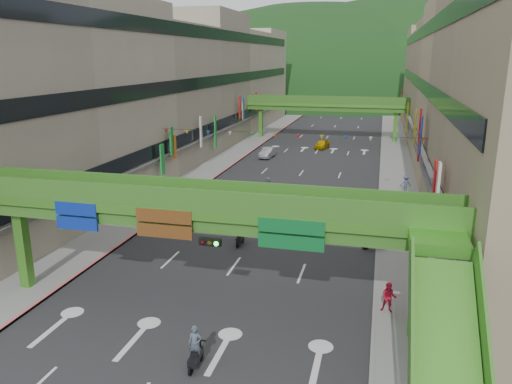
% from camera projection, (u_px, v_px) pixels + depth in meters
% --- Properties ---
extents(ground, '(320.00, 320.00, 0.00)m').
position_uv_depth(ground, '(155.00, 376.00, 21.56)').
color(ground, black).
rests_on(ground, ground).
extents(road_slab, '(18.00, 140.00, 0.02)m').
position_uv_depth(road_slab, '(313.00, 157.00, 68.34)').
color(road_slab, '#28282B').
rests_on(road_slab, ground).
extents(sidewalk_left, '(4.00, 140.00, 0.15)m').
position_uv_depth(sidewalk_left, '(236.00, 153.00, 70.91)').
color(sidewalk_left, gray).
rests_on(sidewalk_left, ground).
extents(sidewalk_right, '(4.00, 140.00, 0.15)m').
position_uv_depth(sidewalk_right, '(396.00, 161.00, 65.73)').
color(sidewalk_right, gray).
rests_on(sidewalk_right, ground).
extents(curb_left, '(0.20, 140.00, 0.18)m').
position_uv_depth(curb_left, '(249.00, 153.00, 70.46)').
color(curb_left, '#CC5959').
rests_on(curb_left, ground).
extents(curb_right, '(0.20, 140.00, 0.18)m').
position_uv_depth(curb_right, '(381.00, 160.00, 66.18)').
color(curb_right, gray).
rests_on(curb_right, ground).
extents(building_row_left, '(12.80, 95.00, 19.00)m').
position_uv_depth(building_row_left, '(181.00, 85.00, 70.31)').
color(building_row_left, '#9E937F').
rests_on(building_row_left, ground).
extents(building_row_right, '(12.80, 95.00, 19.00)m').
position_uv_depth(building_row_right, '(468.00, 89.00, 61.40)').
color(building_row_right, gray).
rests_on(building_row_right, ground).
extents(overpass_near, '(28.00, 12.27, 7.10)m').
position_uv_depth(overpass_near, '(213.00, 224.00, 25.00)').
color(overpass_near, '#4C9E2D').
rests_on(overpass_near, ground).
extents(overpass_far, '(28.00, 2.20, 7.10)m').
position_uv_depth(overpass_far, '(326.00, 107.00, 80.96)').
color(overpass_far, '#4C9E2D').
rests_on(overpass_far, ground).
extents(hill_left, '(168.00, 140.00, 112.00)m').
position_uv_depth(hill_left, '(313.00, 96.00, 174.80)').
color(hill_left, '#1C4419').
rests_on(hill_left, ground).
extents(hill_right, '(208.00, 176.00, 128.00)m').
position_uv_depth(hill_right, '(428.00, 94.00, 184.10)').
color(hill_right, '#1C4419').
rests_on(hill_right, ground).
extents(bunting_string, '(26.00, 0.36, 0.47)m').
position_uv_depth(bunting_string, '(286.00, 136.00, 48.06)').
color(bunting_string, black).
rests_on(bunting_string, ground).
extents(scooter_rider_near, '(0.64, 1.60, 2.05)m').
position_uv_depth(scooter_rider_near, '(195.00, 349.00, 21.89)').
color(scooter_rider_near, black).
rests_on(scooter_rider_near, ground).
extents(scooter_rider_mid, '(0.85, 1.60, 1.98)m').
position_uv_depth(scooter_rider_mid, '(240.00, 232.00, 36.24)').
color(scooter_rider_mid, black).
rests_on(scooter_rider_mid, ground).
extents(scooter_rider_left, '(0.96, 1.60, 1.90)m').
position_uv_depth(scooter_rider_left, '(186.00, 202.00, 44.06)').
color(scooter_rider_left, gray).
rests_on(scooter_rider_left, ground).
extents(scooter_rider_far, '(0.94, 1.59, 2.11)m').
position_uv_depth(scooter_rider_far, '(268.00, 188.00, 48.24)').
color(scooter_rider_far, maroon).
rests_on(scooter_rider_far, ground).
extents(parked_scooter_row, '(1.60, 9.35, 1.08)m').
position_uv_depth(parked_scooter_row, '(374.00, 224.00, 39.55)').
color(parked_scooter_row, black).
rests_on(parked_scooter_row, ground).
extents(car_silver, '(1.82, 4.30, 1.38)m').
position_uv_depth(car_silver, '(268.00, 153.00, 67.89)').
color(car_silver, '#A6A4AC').
rests_on(car_silver, ground).
extents(car_yellow, '(2.17, 4.08, 1.32)m').
position_uv_depth(car_yellow, '(322.00, 144.00, 74.55)').
color(car_yellow, '#D6A703').
rests_on(car_yellow, ground).
extents(pedestrian_red, '(0.85, 0.69, 1.66)m').
position_uv_depth(pedestrian_red, '(389.00, 300.00, 26.52)').
color(pedestrian_red, maroon).
rests_on(pedestrian_red, ground).
extents(pedestrian_dark, '(1.03, 0.55, 1.67)m').
position_uv_depth(pedestrian_dark, '(388.00, 216.00, 40.49)').
color(pedestrian_dark, black).
rests_on(pedestrian_dark, ground).
extents(pedestrian_blue, '(0.89, 0.68, 1.71)m').
position_uv_depth(pedestrian_blue, '(405.00, 185.00, 50.05)').
color(pedestrian_blue, '#39445C').
rests_on(pedestrian_blue, ground).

